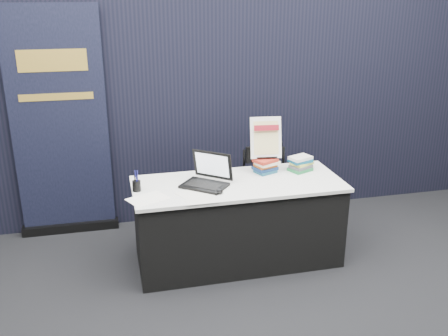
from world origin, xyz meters
TOP-DOWN VIEW (x-y plane):
  - floor at (0.00, 0.00)m, footprint 8.00×8.00m
  - wall_back at (0.00, 4.00)m, footprint 8.00×0.02m
  - drape_partition at (0.00, 1.60)m, footprint 6.00×0.08m
  - display_table at (0.00, 0.55)m, footprint 1.80×0.75m
  - laptop at (-0.30, 0.57)m, footprint 0.44×0.48m
  - mouse at (-0.21, 0.36)m, footprint 0.08×0.11m
  - brochure_left at (-0.79, 0.37)m, footprint 0.36×0.32m
  - brochure_mid at (-0.38, 0.26)m, footprint 0.25×0.18m
  - brochure_right at (-0.40, 0.40)m, footprint 0.32×0.29m
  - pen_cup at (-0.86, 0.56)m, footprint 0.09×0.09m
  - book_stack_tall at (0.31, 0.73)m, footprint 0.23×0.21m
  - book_stack_short at (0.64, 0.71)m, footprint 0.23×0.20m
  - info_sign at (0.31, 0.76)m, footprint 0.29×0.16m
  - pullup_banner at (-1.49, 1.50)m, footprint 0.94×0.11m
  - stacking_chair at (0.39, 0.86)m, footprint 0.51×0.52m

SIDE VIEW (x-z plane):
  - floor at x=0.00m, z-range 0.00..0.00m
  - display_table at x=0.00m, z-range 0.00..0.75m
  - stacking_chair at x=0.39m, z-range 0.05..0.97m
  - brochure_mid at x=-0.38m, z-range 0.75..0.75m
  - brochure_right at x=-0.40m, z-range 0.75..0.75m
  - brochure_left at x=-0.79m, z-range 0.75..0.75m
  - mouse at x=-0.21m, z-range 0.75..0.78m
  - pen_cup at x=-0.86m, z-range 0.75..0.84m
  - laptop at x=-0.30m, z-range 0.68..0.95m
  - book_stack_tall at x=0.31m, z-range 0.75..0.88m
  - book_stack_short at x=0.64m, z-range 0.75..0.88m
  - pullup_banner at x=-1.49m, z-range -0.12..2.08m
  - info_sign at x=0.31m, z-range 0.87..1.25m
  - drape_partition at x=0.00m, z-range 0.00..2.40m
  - wall_back at x=0.00m, z-range 0.00..3.50m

